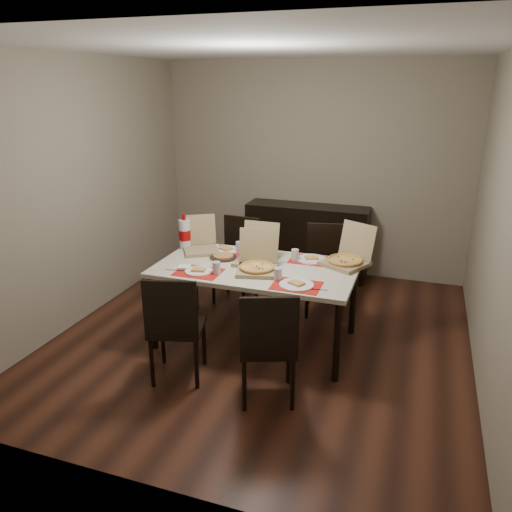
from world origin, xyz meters
name	(u,v)px	position (x,y,z in m)	size (l,w,h in m)	color
ground	(262,338)	(0.00, 0.00, -0.01)	(3.80, 4.00, 0.02)	#432114
room_walls	(277,150)	(0.00, 0.43, 1.73)	(3.84, 4.02, 2.62)	gray
sideboard	(307,241)	(0.00, 1.78, 0.45)	(1.50, 0.40, 0.90)	black
dining_table	(256,273)	(-0.04, -0.06, 0.68)	(1.80, 1.00, 0.75)	beige
chair_near_left	(175,324)	(-0.43, -0.91, 0.51)	(0.51, 0.51, 0.93)	black
chair_near_right	(268,343)	(0.36, -0.95, 0.51)	(0.54, 0.54, 0.93)	black
chair_far_left	(238,256)	(-0.55, 0.80, 0.51)	(0.45, 0.45, 0.93)	black
chair_far_right	(326,265)	(0.43, 0.83, 0.51)	(0.49, 0.49, 0.93)	black
setting_near_left	(201,270)	(-0.45, -0.36, 0.77)	(0.51, 0.30, 0.11)	red
setting_near_right	(292,282)	(0.38, -0.37, 0.77)	(0.48, 0.30, 0.11)	red
setting_far_left	(228,249)	(-0.45, 0.26, 0.77)	(0.47, 0.30, 0.11)	red
setting_far_right	(308,258)	(0.36, 0.25, 0.77)	(0.46, 0.30, 0.11)	red
napkin_loose	(253,270)	(-0.03, -0.19, 0.76)	(0.12, 0.11, 0.02)	white
pizza_box_center	(257,265)	(0.01, -0.17, 0.81)	(0.43, 0.45, 0.35)	#8E7952
pizza_box_right	(347,259)	(0.73, 0.25, 0.81)	(0.50, 0.52, 0.36)	#8E7952
pizza_box_left	(201,245)	(-0.70, 0.18, 0.81)	(0.47, 0.48, 0.33)	#8E7952
pizza_box_extra	(257,256)	(-0.08, 0.06, 0.81)	(0.35, 0.39, 0.35)	#8E7952
faina_plate	(223,257)	(-0.41, 0.05, 0.76)	(0.26, 0.26, 0.03)	black
dip_bowl	(266,260)	(0.01, 0.09, 0.76)	(0.12, 0.12, 0.03)	white
soda_bottle	(185,234)	(-0.88, 0.20, 0.90)	(0.12, 0.12, 0.35)	silver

